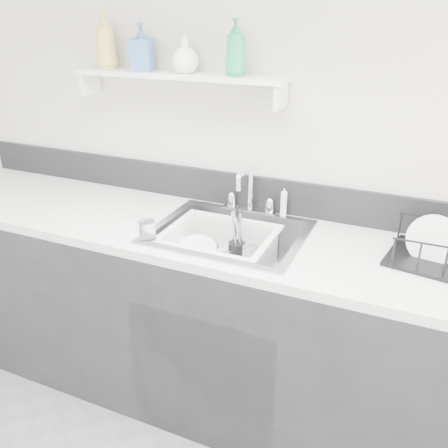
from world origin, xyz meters
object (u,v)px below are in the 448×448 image
at_px(sink, 229,251).
at_px(wash_tub, 219,251).
at_px(dish_rack, 446,247).
at_px(counter_run, 228,322).

height_order(sink, wash_tub, same).
bearing_deg(dish_rack, counter_run, -165.52).
bearing_deg(counter_run, dish_rack, 4.91).
height_order(counter_run, dish_rack, dish_rack).
xyz_separation_m(counter_run, wash_tub, (-0.03, -0.03, 0.38)).
relative_size(sink, dish_rack, 1.66).
bearing_deg(wash_tub, dish_rack, 6.86).
height_order(sink, dish_rack, dish_rack).
relative_size(sink, wash_tub, 1.40).
bearing_deg(dish_rack, wash_tub, -163.57).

